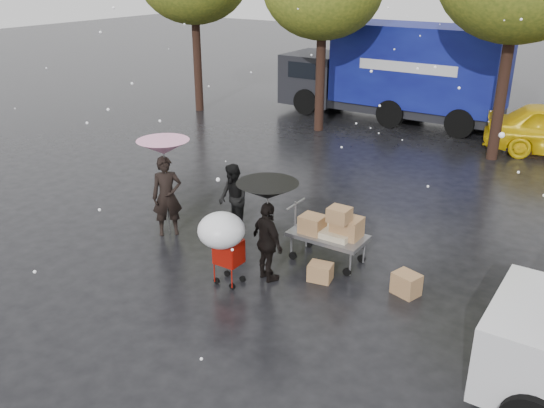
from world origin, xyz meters
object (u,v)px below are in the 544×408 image
Objects in this scene: shopping_cart at (223,234)px; blue_truck at (397,73)px; vendor_cart at (332,229)px; person_pink at (167,196)px; person_black at (268,242)px.

blue_truck reaches higher than shopping_cart.
vendor_cart is at bearing 58.17° from shopping_cart.
person_pink is 1.14× the size of person_black.
blue_truck reaches higher than person_pink.
shopping_cart is at bearing -121.83° from vendor_cart.
shopping_cart is (-1.18, -1.90, 0.34)m from vendor_cart.
shopping_cart is at bearing -71.87° from person_pink.
shopping_cart is at bearing 76.58° from person_black.
vendor_cart is at bearing -34.33° from person_pink.
vendor_cart is 11.94m from blue_truck.
person_pink is at bearing -90.81° from blue_truck.
vendor_cart is 2.26m from shopping_cart.
person_pink is 2.64m from shopping_cart.
person_black is 0.89m from shopping_cart.
person_black reaches higher than shopping_cart.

